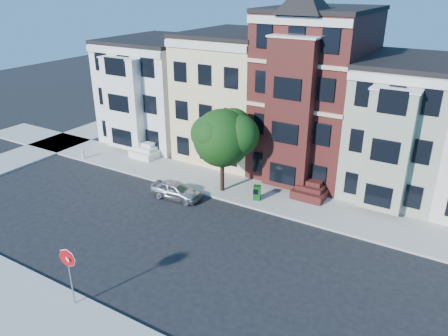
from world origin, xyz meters
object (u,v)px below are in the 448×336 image
Objects in this scene: newspaper_box at (257,193)px; stop_sign at (70,273)px; fire_hydrant at (83,155)px; street_tree at (222,142)px; parked_car at (176,190)px.

stop_sign reaches higher than newspaper_box.
newspaper_box is at bearing 3.00° from fire_hydrant.
street_tree reaches higher than newspaper_box.
fire_hydrant is (-13.20, -0.87, -3.36)m from street_tree.
newspaper_box is 16.01m from fire_hydrant.
street_tree reaches higher than stop_sign.
newspaper_box is (2.79, -0.04, -3.16)m from street_tree.
fire_hydrant is at bearing -176.22° from street_tree.
newspaper_box reaches higher than fire_hydrant.
parked_car reaches higher than fire_hydrant.
street_tree is 2.19× the size of stop_sign.
parked_car is 5.67× the size of fire_hydrant.
street_tree reaches higher than parked_car.
stop_sign reaches higher than fire_hydrant.
street_tree is 7.06× the size of newspaper_box.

